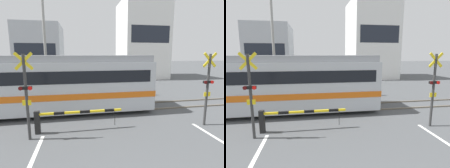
# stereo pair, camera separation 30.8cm
# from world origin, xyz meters

# --- Properties ---
(rail_track_near) EXTENTS (50.00, 0.10, 0.08)m
(rail_track_near) POSITION_xyz_m (0.00, 8.94, 0.04)
(rail_track_near) COLOR #6B6051
(rail_track_near) RESTS_ON ground_plane
(rail_track_far) EXTENTS (50.00, 0.10, 0.08)m
(rail_track_far) POSITION_xyz_m (0.00, 10.38, 0.04)
(rail_track_far) COLOR #6B6051
(rail_track_far) RESTS_ON ground_plane
(commuter_train) EXTENTS (16.52, 2.85, 3.30)m
(commuter_train) POSITION_xyz_m (-5.99, 9.66, 1.76)
(commuter_train) COLOR #B7BCC1
(commuter_train) RESTS_ON ground_plane
(crossing_barrier_near) EXTENTS (3.75, 0.20, 0.99)m
(crossing_barrier_near) POSITION_xyz_m (-2.73, 6.79, 0.68)
(crossing_barrier_near) COLOR black
(crossing_barrier_near) RESTS_ON ground_plane
(crossing_barrier_far) EXTENTS (3.75, 0.20, 0.99)m
(crossing_barrier_far) POSITION_xyz_m (2.73, 12.64, 0.68)
(crossing_barrier_far) COLOR black
(crossing_barrier_far) RESTS_ON ground_plane
(crossing_signal_left) EXTENTS (0.68, 0.15, 3.45)m
(crossing_signal_left) POSITION_xyz_m (-3.92, 6.30, 1.90)
(crossing_signal_left) COLOR #333333
(crossing_signal_left) RESTS_ON ground_plane
(crossing_signal_right) EXTENTS (0.68, 0.15, 3.45)m
(crossing_signal_right) POSITION_xyz_m (3.92, 6.30, 1.90)
(crossing_signal_right) COLOR #333333
(crossing_signal_right) RESTS_ON ground_plane
(pedestrian) EXTENTS (0.38, 0.22, 1.57)m
(pedestrian) POSITION_xyz_m (0.47, 15.09, 0.89)
(pedestrian) COLOR #23232D
(pedestrian) RESTS_ON ground_plane
(building_left_of_street) EXTENTS (5.27, 6.96, 7.06)m
(building_left_of_street) POSITION_xyz_m (-6.71, 24.17, 3.53)
(building_left_of_street) COLOR #B2B7BC
(building_left_of_street) RESTS_ON ground_plane
(building_right_of_street) EXTENTS (6.07, 6.96, 10.66)m
(building_right_of_street) POSITION_xyz_m (7.11, 24.17, 5.33)
(building_right_of_street) COLOR white
(building_right_of_street) RESTS_ON ground_plane
(utility_pole_streetside) EXTENTS (0.22, 0.22, 8.82)m
(utility_pole_streetside) POSITION_xyz_m (-4.67, 15.14, 4.41)
(utility_pole_streetside) COLOR gray
(utility_pole_streetside) RESTS_ON ground_plane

